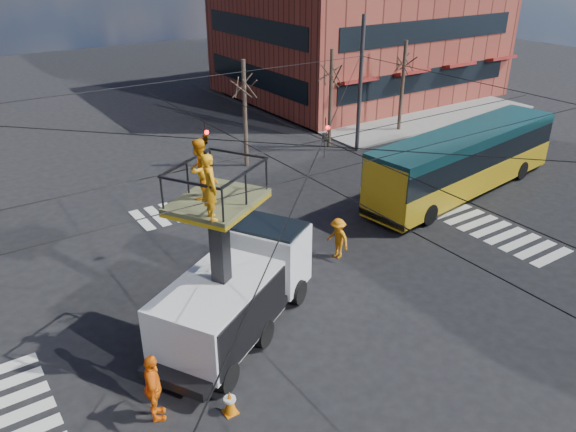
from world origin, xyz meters
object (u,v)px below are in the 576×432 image
Objects in this scene: city_bus at (465,159)px; flagger at (338,238)px; traffic_cone at (230,402)px; utility_truck at (235,273)px; worker_ground at (153,388)px.

flagger is (-9.56, -1.79, -0.87)m from city_bus.
city_bus is 17.73× the size of traffic_cone.
utility_truck is 9.78× the size of traffic_cone.
worker_ground is 1.19× the size of flagger.
traffic_cone is (-2.01, -3.15, -1.79)m from utility_truck.
flagger is (5.67, 1.88, -1.30)m from utility_truck.
flagger is (9.40, 4.08, -0.17)m from worker_ground.
city_bus reaches higher than worker_ground.
traffic_cone is at bearing -165.99° from city_bus.
flagger is at bearing -12.13° from utility_truck.
worker_ground reaches higher than traffic_cone.
utility_truck is at bearing -77.69° from flagger.
traffic_cone is 9.19m from flagger.
utility_truck reaches higher than flagger.
worker_ground is (-3.73, -2.20, -1.13)m from utility_truck.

